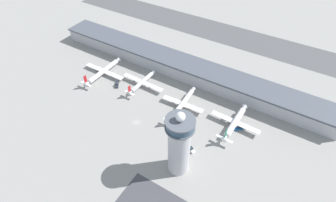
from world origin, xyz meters
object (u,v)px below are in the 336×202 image
airplane_gate_alpha (103,71)px  service_truck_catering (239,128)px  airplane_gate_charlie (182,104)px  service_truck_fuel (190,149)px  airplane_gate_delta (235,122)px  control_tower (179,144)px  airplane_gate_bravo (142,82)px  service_truck_baggage (117,85)px

airplane_gate_alpha → service_truck_catering: bearing=1.2°
airplane_gate_charlie → service_truck_fuel: 40.38m
airplane_gate_alpha → service_truck_catering: 127.48m
airplane_gate_delta → control_tower: bearing=-109.4°
control_tower → airplane_gate_delta: bearing=70.6°
airplane_gate_delta → service_truck_catering: bearing=-7.4°
airplane_gate_delta → airplane_gate_charlie: bearing=-175.8°
airplane_gate_charlie → service_truck_fuel: airplane_gate_charlie is taller
service_truck_fuel → service_truck_catering: bearing=58.1°
control_tower → airplane_gate_charlie: bearing=116.6°
airplane_gate_bravo → service_truck_fuel: bearing=-29.1°
control_tower → airplane_gate_bravo: size_ratio=1.23×
control_tower → airplane_gate_alpha: 117.82m
service_truck_catering → service_truck_fuel: bearing=-121.9°
service_truck_baggage → service_truck_catering: bearing=4.4°
service_truck_baggage → service_truck_fuel: bearing=-17.0°
service_truck_fuel → service_truck_baggage: (-85.92, 26.28, 0.15)m
service_truck_catering → service_truck_baggage: service_truck_baggage is taller
airplane_gate_charlie → airplane_gate_delta: airplane_gate_delta is taller
airplane_gate_charlie → service_truck_baggage: 61.83m
airplane_gate_alpha → airplane_gate_delta: (123.70, 3.13, 0.73)m
airplane_gate_charlie → service_truck_baggage: airplane_gate_charlie is taller
airplane_gate_charlie → airplane_gate_alpha: bearing=-180.0°
airplane_gate_alpha → service_truck_catering: size_ratio=6.17×
airplane_gate_bravo → service_truck_catering: airplane_gate_bravo is taller
airplane_gate_alpha → airplane_gate_charlie: airplane_gate_alpha is taller
airplane_gate_bravo → service_truck_baggage: airplane_gate_bravo is taller
airplane_gate_charlie → service_truck_fuel: bearing=-52.6°
control_tower → service_truck_catering: control_tower is taller
control_tower → service_truck_baggage: (-85.62, 42.59, -22.85)m
service_truck_catering → service_truck_fuel: (-21.51, -34.59, 0.02)m
airplane_gate_delta → airplane_gate_bravo: bearing=178.6°
airplane_gate_alpha → service_truck_catering: (127.42, 2.65, -3.04)m
airplane_gate_bravo → service_truck_baggage: size_ratio=5.07×
airplane_gate_bravo → service_truck_fuel: 76.57m
control_tower → service_truck_fuel: size_ratio=5.87×
control_tower → airplane_gate_charlie: size_ratio=1.17×
airplane_gate_bravo → service_truck_fuel: (66.84, -37.21, -3.37)m
airplane_gate_charlie → service_truck_fuel: (24.44, -31.97, -3.27)m
control_tower → airplane_gate_delta: (18.09, 51.39, -19.25)m
airplane_gate_bravo → airplane_gate_charlie: size_ratio=0.95×
airplane_gate_charlie → airplane_gate_delta: bearing=4.2°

